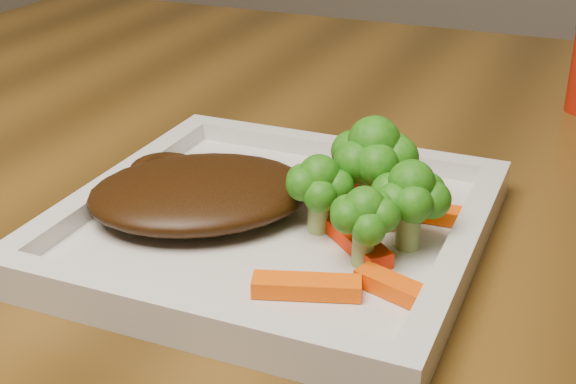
% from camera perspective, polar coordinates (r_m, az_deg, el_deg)
% --- Properties ---
extents(plate, '(0.27, 0.27, 0.01)m').
position_cam_1_polar(plate, '(0.55, -0.97, -2.77)').
color(plate, silver).
rests_on(plate, dining_table).
extents(steak, '(0.19, 0.19, 0.03)m').
position_cam_1_polar(steak, '(0.55, -6.26, -0.03)').
color(steak, '#321B07').
rests_on(steak, plate).
extents(broccoli_0, '(0.07, 0.07, 0.07)m').
position_cam_1_polar(broccoli_0, '(0.54, 6.06, 1.71)').
color(broccoli_0, '#317814').
rests_on(broccoli_0, plate).
extents(broccoli_1, '(0.06, 0.06, 0.06)m').
position_cam_1_polar(broccoli_1, '(0.50, 8.68, -0.66)').
color(broccoli_1, '#1B5E0F').
rests_on(broccoli_1, plate).
extents(broccoli_2, '(0.06, 0.06, 0.06)m').
position_cam_1_polar(broccoli_2, '(0.48, 5.43, -2.06)').
color(broccoli_2, '#216010').
rests_on(broccoli_2, plate).
extents(broccoli_3, '(0.06, 0.06, 0.06)m').
position_cam_1_polar(broccoli_3, '(0.52, 2.20, 0.26)').
color(broccoli_3, '#1D5D0F').
rests_on(broccoli_3, plate).
extents(carrot_0, '(0.06, 0.04, 0.01)m').
position_cam_1_polar(carrot_0, '(0.46, 1.33, -6.73)').
color(carrot_0, '#F65304').
rests_on(carrot_0, plate).
extents(carrot_1, '(0.06, 0.03, 0.01)m').
position_cam_1_polar(carrot_1, '(0.46, 7.96, -6.89)').
color(carrot_1, '#E94A03').
rests_on(carrot_1, plate).
extents(carrot_3, '(0.06, 0.02, 0.01)m').
position_cam_1_polar(carrot_3, '(0.55, 10.67, -1.55)').
color(carrot_3, '#EB4C03').
rests_on(carrot_3, plate).
extents(carrot_4, '(0.04, 0.06, 0.01)m').
position_cam_1_polar(carrot_4, '(0.58, 3.83, 0.30)').
color(carrot_4, red).
rests_on(carrot_4, plate).
extents(carrot_5, '(0.06, 0.05, 0.01)m').
position_cam_1_polar(carrot_5, '(0.51, 4.92, -3.53)').
color(carrot_5, '#FE2804').
rests_on(carrot_5, plate).
extents(carrot_6, '(0.06, 0.03, 0.01)m').
position_cam_1_polar(carrot_6, '(0.54, 4.62, -1.85)').
color(carrot_6, orange).
rests_on(carrot_6, plate).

